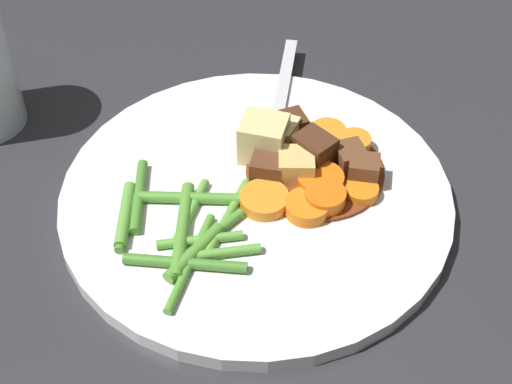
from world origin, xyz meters
The scene contains 32 objects.
ground_plane centered at (0.00, 0.00, 0.00)m, with size 3.00×3.00×0.00m, color #2D2D33.
dinner_plate centered at (0.00, 0.00, 0.01)m, with size 0.29×0.29×0.01m, color white.
stew_sauce centered at (0.05, 0.00, 0.01)m, with size 0.10×0.10×0.00m, color brown.
carrot_slice_0 centered at (0.00, -0.01, 0.02)m, with size 0.04×0.04×0.01m, color orange.
carrot_slice_1 centered at (0.07, -0.04, 0.02)m, with size 0.02×0.02×0.01m, color orange.
carrot_slice_2 centered at (0.02, -0.03, 0.02)m, with size 0.03×0.03×0.01m, color orange.
carrot_slice_3 centered at (0.04, -0.02, 0.02)m, with size 0.03×0.03×0.01m, color orange.
carrot_slice_4 centered at (0.04, -0.03, 0.02)m, with size 0.03×0.03×0.01m, color orange.
carrot_slice_5 centered at (0.09, 0.01, 0.02)m, with size 0.02×0.02×0.01m, color orange.
carrot_slice_6 centered at (0.08, 0.03, 0.02)m, with size 0.03×0.03×0.01m, color orange.
potato_chunk_0 centered at (0.03, 0.00, 0.02)m, with size 0.03×0.03×0.02m, color #DBBC6B.
potato_chunk_1 centered at (0.04, 0.04, 0.02)m, with size 0.02×0.03×0.02m, color #EAD68C.
potato_chunk_2 centered at (0.02, 0.03, 0.03)m, with size 0.03×0.03×0.03m, color #EAD68C.
meat_chunk_0 centered at (0.05, 0.01, 0.03)m, with size 0.03×0.02×0.03m, color #4C2B19.
meat_chunk_1 centered at (0.02, 0.01, 0.02)m, with size 0.03×0.02×0.02m, color #56331E.
meat_chunk_2 centered at (0.07, -0.01, 0.02)m, with size 0.02×0.02×0.02m, color brown.
meat_chunk_3 centered at (0.08, -0.02, 0.02)m, with size 0.02×0.02×0.02m, color brown.
meat_chunk_4 centered at (0.05, 0.04, 0.02)m, with size 0.02×0.02×0.02m, color #4C2B19.
green_bean_0 centered at (-0.03, -0.02, 0.02)m, with size 0.01×0.01×0.07m, color #66AD42.
green_bean_1 centered at (-0.07, -0.04, 0.02)m, with size 0.01×0.01×0.08m, color #599E38.
green_bean_2 centered at (-0.10, 0.01, 0.02)m, with size 0.01×0.01×0.05m, color #4C8E33.
green_bean_3 centered at (-0.08, 0.03, 0.02)m, with size 0.01×0.01×0.07m, color #4C8E33.
green_bean_4 centered at (-0.06, -0.01, 0.02)m, with size 0.01×0.01×0.08m, color #599E38.
green_bean_5 centered at (-0.04, -0.03, 0.02)m, with size 0.01×0.01×0.05m, color #599E38.
green_bean_6 centered at (-0.07, -0.04, 0.02)m, with size 0.01×0.01×0.08m, color #4C8E33.
green_bean_7 centered at (-0.05, 0.00, 0.02)m, with size 0.01×0.01×0.06m, color #66AD42.
green_bean_8 centered at (-0.09, 0.02, 0.02)m, with size 0.01×0.01×0.06m, color #66AD42.
green_bean_9 centered at (-0.05, -0.04, 0.02)m, with size 0.01×0.01×0.06m, color #66AD42.
green_bean_10 centered at (-0.06, -0.04, 0.02)m, with size 0.01×0.01×0.05m, color #599E38.
green_bean_11 centered at (-0.06, -0.03, 0.02)m, with size 0.01×0.01×0.06m, color #66AD42.
green_bean_12 centered at (-0.05, 0.01, 0.02)m, with size 0.01×0.01×0.07m, color #599E38.
fork centered at (0.06, 0.08, 0.01)m, with size 0.11×0.15×0.00m.
Camera 1 is at (-0.17, -0.36, 0.41)m, focal length 54.31 mm.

